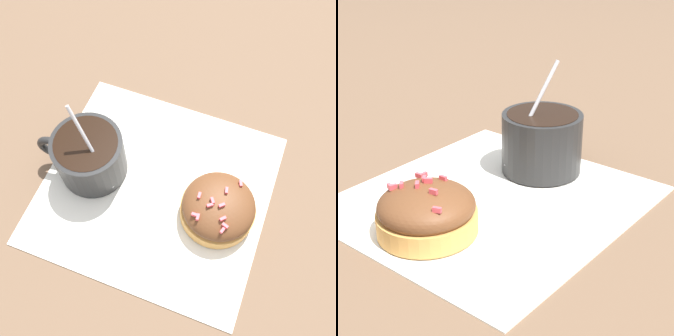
% 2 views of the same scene
% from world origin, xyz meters
% --- Properties ---
extents(ground_plane, '(3.00, 3.00, 0.00)m').
position_xyz_m(ground_plane, '(0.00, 0.00, 0.00)').
color(ground_plane, brown).
extents(paper_napkin, '(0.30, 0.28, 0.00)m').
position_xyz_m(paper_napkin, '(0.00, 0.00, 0.00)').
color(paper_napkin, white).
rests_on(paper_napkin, ground_plane).
extents(coffee_cup, '(0.11, 0.08, 0.12)m').
position_xyz_m(coffee_cup, '(-0.08, -0.01, 0.04)').
color(coffee_cup, black).
rests_on(coffee_cup, paper_napkin).
extents(frosted_pastry, '(0.09, 0.09, 0.05)m').
position_xyz_m(frosted_pastry, '(0.08, 0.01, 0.02)').
color(frosted_pastry, '#D19347').
rests_on(frosted_pastry, paper_napkin).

